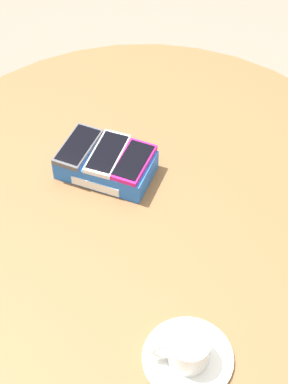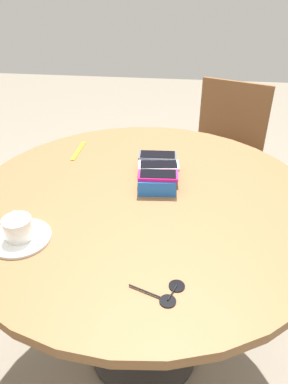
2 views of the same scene
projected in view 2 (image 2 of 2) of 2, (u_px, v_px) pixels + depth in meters
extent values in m
plane|color=gray|center=(144.00, 348.00, 1.59)|extent=(8.00, 8.00, 0.00)
cylinder|color=#2D2D2D|center=(144.00, 346.00, 1.59)|extent=(0.45, 0.45, 0.02)
cylinder|color=#2D2D2D|center=(144.00, 285.00, 1.39)|extent=(0.07, 0.07, 0.72)
cylinder|color=brown|center=(144.00, 201.00, 1.18)|extent=(1.12, 1.12, 0.03)
cube|color=blue|center=(157.00, 174.00, 1.25)|extent=(0.22, 0.14, 0.05)
cube|color=white|center=(139.00, 176.00, 1.26)|extent=(0.11, 0.01, 0.02)
cube|color=#515156|center=(158.00, 156.00, 1.29)|extent=(0.07, 0.13, 0.01)
cube|color=black|center=(158.00, 154.00, 1.29)|extent=(0.06, 0.12, 0.00)
cube|color=silver|center=(159.00, 166.00, 1.23)|extent=(0.08, 0.14, 0.01)
cube|color=black|center=(159.00, 164.00, 1.23)|extent=(0.07, 0.13, 0.00)
cube|color=#D11975|center=(158.00, 175.00, 1.18)|extent=(0.07, 0.13, 0.01)
cube|color=black|center=(158.00, 174.00, 1.18)|extent=(0.06, 0.12, 0.00)
cylinder|color=white|center=(20.00, 238.00, 1.00)|extent=(0.16, 0.16, 0.01)
cylinder|color=white|center=(18.00, 228.00, 0.99)|extent=(0.08, 0.08, 0.06)
cylinder|color=tan|center=(16.00, 221.00, 0.97)|extent=(0.07, 0.07, 0.00)
torus|color=white|center=(16.00, 219.00, 1.02)|extent=(0.05, 0.03, 0.05)
cube|color=orange|center=(78.00, 151.00, 1.45)|extent=(0.16, 0.02, 0.00)
cylinder|color=black|center=(177.00, 286.00, 0.86)|extent=(0.04, 0.04, 0.00)
cylinder|color=black|center=(168.00, 301.00, 0.83)|extent=(0.04, 0.04, 0.00)
cylinder|color=black|center=(172.00, 292.00, 0.84)|extent=(0.05, 0.02, 0.00)
cylinder|color=black|center=(144.00, 291.00, 0.85)|extent=(0.03, 0.08, 0.00)
cube|color=brown|center=(219.00, 164.00, 2.07)|extent=(0.52, 0.52, 0.02)
cube|color=brown|center=(233.00, 117.00, 2.10)|extent=(0.15, 0.37, 0.40)
cylinder|color=brown|center=(174.00, 205.00, 2.12)|extent=(0.04, 0.04, 0.42)
cylinder|color=brown|center=(238.00, 223.00, 1.98)|extent=(0.04, 0.04, 0.42)
cylinder|color=brown|center=(196.00, 176.00, 2.39)|extent=(0.04, 0.04, 0.42)
cylinder|color=brown|center=(253.00, 190.00, 2.26)|extent=(0.04, 0.04, 0.42)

